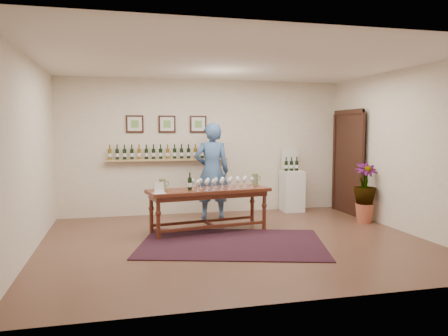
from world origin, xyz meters
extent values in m
plane|color=brown|center=(0.00, 0.00, 0.00)|extent=(6.00, 6.00, 0.00)
plane|color=#ECE3C9|center=(0.00, 2.50, 1.40)|extent=(6.00, 0.00, 6.00)
plane|color=#ECE3C9|center=(0.00, -2.50, 1.40)|extent=(6.00, 0.00, 6.00)
plane|color=#ECE3C9|center=(-3.00, 0.00, 1.40)|extent=(0.00, 5.00, 5.00)
plane|color=#ECE3C9|center=(3.00, 0.00, 1.40)|extent=(0.00, 5.00, 5.00)
plane|color=white|center=(0.00, 0.00, 2.80)|extent=(6.00, 6.00, 0.00)
cube|color=tan|center=(-0.80, 2.41, 1.15)|extent=(2.50, 0.16, 0.04)
cube|color=black|center=(2.94, 1.70, 1.05)|extent=(0.10, 1.00, 2.10)
cube|color=black|center=(2.89, 1.70, 1.05)|extent=(0.04, 1.12, 2.22)
cube|color=black|center=(-1.45, 2.48, 1.88)|extent=(0.35, 0.03, 0.35)
cube|color=silver|center=(-1.45, 2.46, 1.88)|extent=(0.28, 0.01, 0.28)
cube|color=#71A351|center=(-1.45, 2.45, 1.88)|extent=(0.15, 0.00, 0.15)
cube|color=black|center=(-0.80, 2.48, 1.88)|extent=(0.35, 0.03, 0.35)
cube|color=silver|center=(-0.80, 2.46, 1.88)|extent=(0.28, 0.01, 0.28)
cube|color=#71A351|center=(-0.80, 2.45, 1.88)|extent=(0.15, 0.00, 0.15)
cube|color=black|center=(-0.15, 2.48, 1.88)|extent=(0.35, 0.03, 0.35)
cube|color=silver|center=(-0.15, 2.46, 1.88)|extent=(0.28, 0.01, 0.28)
cube|color=#71A351|center=(-0.15, 2.45, 1.88)|extent=(0.15, 0.00, 0.15)
cube|color=#42140B|center=(-0.09, -0.12, 0.01)|extent=(3.21, 2.57, 0.01)
cube|color=#421410|center=(-0.27, 0.78, 0.72)|extent=(2.18, 0.99, 0.06)
cube|color=#421410|center=(-0.27, 0.78, 0.65)|extent=(2.05, 0.86, 0.10)
cylinder|color=#421410|center=(-1.18, 0.39, 0.34)|extent=(0.08, 0.08, 0.69)
cylinder|color=#421410|center=(0.71, 0.70, 0.34)|extent=(0.08, 0.08, 0.69)
cylinder|color=#421410|center=(-1.26, 0.87, 0.34)|extent=(0.08, 0.08, 0.69)
cylinder|color=#421410|center=(0.63, 1.17, 0.34)|extent=(0.08, 0.08, 0.69)
cube|color=#421410|center=(-0.24, 0.55, 0.13)|extent=(1.90, 0.35, 0.05)
cube|color=#421410|center=(-0.31, 1.02, 0.13)|extent=(1.90, 0.35, 0.05)
cube|color=#421410|center=(-0.27, 0.78, 0.13)|extent=(0.12, 0.48, 0.05)
cube|color=silver|center=(-1.16, 0.45, 0.84)|extent=(0.23, 0.20, 0.18)
cube|color=white|center=(1.86, 2.23, 0.44)|extent=(0.45, 0.45, 0.88)
cube|color=silver|center=(1.86, 2.37, 1.13)|extent=(0.37, 0.03, 0.50)
cone|color=#AC5239|center=(2.75, 0.79, 0.18)|extent=(0.34, 0.34, 0.36)
imported|color=#1B3816|center=(2.75, 0.79, 0.67)|extent=(0.56, 0.56, 0.62)
imported|color=#385886|center=(0.01, 1.84, 0.95)|extent=(0.74, 0.53, 1.90)
camera|label=1|loc=(-1.78, -6.54, 1.76)|focal=35.00mm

